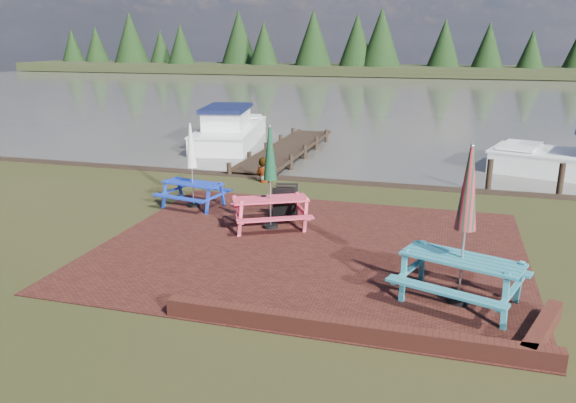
{
  "coord_description": "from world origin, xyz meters",
  "views": [
    {
      "loc": [
        2.71,
        -10.15,
        4.38
      ],
      "look_at": [
        -0.53,
        1.08,
        1.0
      ],
      "focal_mm": 35.0,
      "sensor_mm": 36.0,
      "label": 1
    }
  ],
  "objects_px": {
    "picnic_table_blue": "(192,179)",
    "person": "(263,158)",
    "chalkboard": "(285,202)",
    "picnic_table_red": "(270,194)",
    "picnic_table_teal": "(463,251)",
    "jetty": "(287,149)",
    "boat_jetty": "(230,132)"
  },
  "relations": [
    {
      "from": "person",
      "to": "boat_jetty",
      "type": "bearing_deg",
      "value": -41.48
    },
    {
      "from": "picnic_table_blue",
      "to": "picnic_table_red",
      "type": "bearing_deg",
      "value": -12.84
    },
    {
      "from": "person",
      "to": "picnic_table_red",
      "type": "bearing_deg",
      "value": 129.68
    },
    {
      "from": "chalkboard",
      "to": "boat_jetty",
      "type": "xyz_separation_m",
      "value": [
        -5.66,
        10.43,
        -0.07
      ]
    },
    {
      "from": "picnic_table_red",
      "to": "chalkboard",
      "type": "relative_size",
      "value": 2.79
    },
    {
      "from": "picnic_table_blue",
      "to": "person",
      "type": "height_order",
      "value": "picnic_table_blue"
    },
    {
      "from": "person",
      "to": "chalkboard",
      "type": "bearing_deg",
      "value": 135.61
    },
    {
      "from": "picnic_table_red",
      "to": "picnic_table_blue",
      "type": "bearing_deg",
      "value": 128.95
    },
    {
      "from": "picnic_table_blue",
      "to": "boat_jetty",
      "type": "distance_m",
      "value": 10.5
    },
    {
      "from": "picnic_table_red",
      "to": "jetty",
      "type": "xyz_separation_m",
      "value": [
        -2.26,
        9.22,
        -0.75
      ]
    },
    {
      "from": "picnic_table_blue",
      "to": "chalkboard",
      "type": "bearing_deg",
      "value": 3.2
    },
    {
      "from": "picnic_table_red",
      "to": "boat_jetty",
      "type": "distance_m",
      "value": 12.48
    },
    {
      "from": "boat_jetty",
      "to": "person",
      "type": "height_order",
      "value": "boat_jetty"
    },
    {
      "from": "person",
      "to": "picnic_table_teal",
      "type": "bearing_deg",
      "value": 148.74
    },
    {
      "from": "picnic_table_blue",
      "to": "boat_jetty",
      "type": "relative_size",
      "value": 0.32
    },
    {
      "from": "boat_jetty",
      "to": "chalkboard",
      "type": "bearing_deg",
      "value": -72.12
    },
    {
      "from": "picnic_table_teal",
      "to": "boat_jetty",
      "type": "xyz_separation_m",
      "value": [
        -9.85,
        14.09,
        -0.57
      ]
    },
    {
      "from": "picnic_table_teal",
      "to": "jetty",
      "type": "distance_m",
      "value": 13.83
    },
    {
      "from": "picnic_table_red",
      "to": "person",
      "type": "distance_m",
      "value": 4.56
    },
    {
      "from": "chalkboard",
      "to": "person",
      "type": "bearing_deg",
      "value": 103.78
    },
    {
      "from": "boat_jetty",
      "to": "person",
      "type": "distance_m",
      "value": 7.96
    },
    {
      "from": "jetty",
      "to": "boat_jetty",
      "type": "height_order",
      "value": "boat_jetty"
    },
    {
      "from": "jetty",
      "to": "person",
      "type": "bearing_deg",
      "value": -82.51
    },
    {
      "from": "picnic_table_blue",
      "to": "jetty",
      "type": "relative_size",
      "value": 0.25
    },
    {
      "from": "picnic_table_blue",
      "to": "chalkboard",
      "type": "relative_size",
      "value": 2.55
    },
    {
      "from": "picnic_table_red",
      "to": "boat_jetty",
      "type": "relative_size",
      "value": 0.35
    },
    {
      "from": "jetty",
      "to": "boat_jetty",
      "type": "distance_m",
      "value": 3.81
    },
    {
      "from": "chalkboard",
      "to": "picnic_table_red",
      "type": "bearing_deg",
      "value": -113.75
    },
    {
      "from": "jetty",
      "to": "chalkboard",
      "type": "bearing_deg",
      "value": -74.15
    },
    {
      "from": "boat_jetty",
      "to": "picnic_table_teal",
      "type": "bearing_deg",
      "value": -65.64
    },
    {
      "from": "picnic_table_teal",
      "to": "boat_jetty",
      "type": "distance_m",
      "value": 17.2
    },
    {
      "from": "boat_jetty",
      "to": "person",
      "type": "relative_size",
      "value": 4.47
    }
  ]
}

